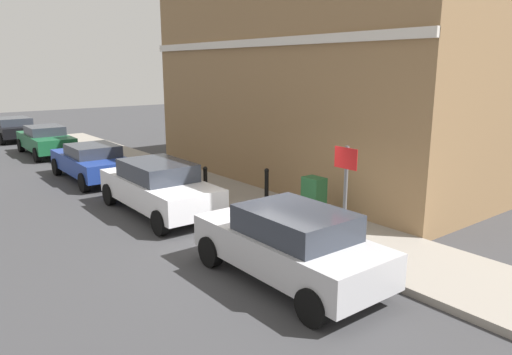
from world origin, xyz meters
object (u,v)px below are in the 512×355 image
car_black (13,128)px  car_blue (92,161)px  bollard_far_kerb (205,183)px  bollard_near_cabinet (267,185)px  car_white (159,186)px  street_sign (345,184)px  utility_cabinet (314,201)px  car_green (46,140)px  car_silver (290,243)px

car_black → car_blue: bearing=179.4°
bollard_far_kerb → bollard_near_cabinet: bearing=-46.2°
car_white → street_sign: (1.54, -5.42, 0.89)m
car_white → car_black: size_ratio=1.14×
car_black → street_sign: bearing=-176.8°
utility_cabinet → bollard_far_kerb: 3.51m
car_white → bollard_far_kerb: (1.42, -0.19, -0.07)m
bollard_near_cabinet → bollard_far_kerb: same height
car_green → utility_cabinet: 15.21m
car_blue → bollard_far_kerb: size_ratio=4.17×
car_black → street_sign: (1.58, -22.79, 0.97)m
car_black → car_green: bearing=-179.4°
bollard_far_kerb → street_sign: size_ratio=0.45×
car_silver → car_green: (0.19, 17.03, -0.06)m
car_silver → car_green: 17.03m
bollard_near_cabinet → bollard_far_kerb: size_ratio=1.00×
car_green → car_black: size_ratio=1.11×
car_white → car_green: car_white is taller
car_white → car_green: (0.10, 11.50, -0.06)m
car_blue → car_green: car_green is taller
car_white → street_sign: street_sign is taller
car_green → car_silver: bearing=-179.2°
utility_cabinet → bollard_far_kerb: (-1.15, 3.31, 0.02)m
car_white → car_green: bearing=0.5°
car_silver → car_black: (0.04, 22.89, -0.07)m
car_white → car_blue: size_ratio=1.03×
street_sign → car_white: bearing=105.8°
street_sign → bollard_near_cabinet: bearing=74.0°
car_blue → utility_cabinet: size_ratio=3.77×
car_silver → car_green: bearing=-0.4°
car_silver → bollard_near_cabinet: car_silver is taller
car_green → car_blue: bearing=-179.5°
car_blue → car_green: size_ratio=0.99×
car_white → car_silver: bearing=-179.9°
car_silver → car_blue: car_silver is taller
car_white → bollard_far_kerb: car_white is taller
car_blue → car_black: bearing=1.3°
bollard_near_cabinet → street_sign: 4.20m
car_silver → street_sign: bearing=-86.2°
utility_cabinet → bollard_far_kerb: bearing=109.1°
bollard_near_cabinet → street_sign: street_sign is taller
car_silver → bollard_far_kerb: bearing=-15.5°
car_blue → bollard_near_cabinet: (2.67, -6.67, 0.01)m
bollard_far_kerb → street_sign: bearing=-88.7°
car_green → car_white: bearing=-179.0°
car_white → bollard_near_cabinet: size_ratio=4.30×
car_silver → utility_cabinet: 3.33m
car_white → utility_cabinet: (2.57, -3.50, -0.09)m
car_green → utility_cabinet: size_ratio=3.79×
car_white → car_green: size_ratio=1.03×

